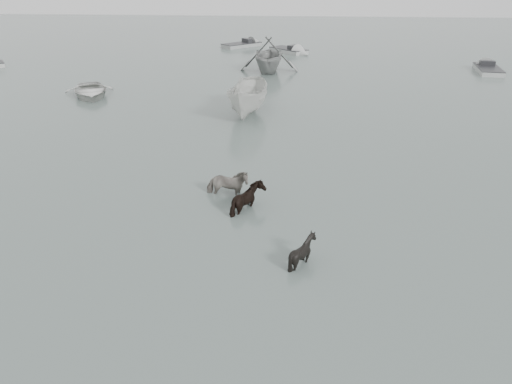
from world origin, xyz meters
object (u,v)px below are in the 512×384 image
at_px(pony_pinto, 227,178).
at_px(pony_black, 303,246).
at_px(rowboat_lead, 90,89).
at_px(pony_dark, 248,193).

height_order(pony_pinto, pony_black, pony_pinto).
bearing_deg(rowboat_lead, pony_black, -77.91).
xyz_separation_m(pony_pinto, rowboat_lead, (-10.62, 14.00, -0.22)).
bearing_deg(pony_pinto, pony_dark, -143.74).
xyz_separation_m(pony_pinto, pony_black, (2.70, -4.35, -0.12)).
bearing_deg(rowboat_lead, pony_dark, -76.74).
bearing_deg(pony_dark, pony_pinto, 40.05).
height_order(pony_black, rowboat_lead, pony_black).
distance_m(pony_pinto, pony_black, 5.12).
height_order(pony_dark, rowboat_lead, pony_dark).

